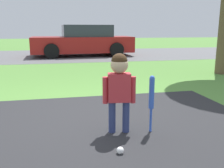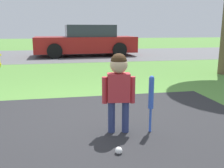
{
  "view_description": "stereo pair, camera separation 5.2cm",
  "coord_description": "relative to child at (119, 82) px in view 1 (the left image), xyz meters",
  "views": [
    {
      "loc": [
        -0.27,
        -3.4,
        1.21
      ],
      "look_at": [
        0.39,
        -0.28,
        0.51
      ],
      "focal_mm": 40.0,
      "sensor_mm": 36.0,
      "label": 1
    },
    {
      "loc": [
        -0.22,
        -3.41,
        1.21
      ],
      "look_at": [
        0.39,
        -0.28,
        0.51
      ],
      "focal_mm": 40.0,
      "sensor_mm": 36.0,
      "label": 2
    }
  ],
  "objects": [
    {
      "name": "sports_ball",
      "position": [
        -0.11,
        -0.52,
        -0.58
      ],
      "size": [
        0.07,
        0.07,
        0.07
      ],
      "color": "white",
      "rests_on": "ground"
    },
    {
      "name": "ground_plane",
      "position": [
        -0.39,
        0.68,
        -0.61
      ],
      "size": [
        60.0,
        60.0,
        0.0
      ],
      "primitive_type": "plane",
      "color": "#518438"
    },
    {
      "name": "child",
      "position": [
        0.0,
        0.0,
        0.0
      ],
      "size": [
        0.38,
        0.2,
        0.95
      ],
      "rotation": [
        0.0,
        0.0,
        -0.14
      ],
      "color": "navy",
      "rests_on": "ground"
    },
    {
      "name": "street_strip",
      "position": [
        -0.39,
        9.36,
        -0.61
      ],
      "size": [
        40.0,
        6.0,
        0.01
      ],
      "color": "#59595B",
      "rests_on": "ground"
    },
    {
      "name": "baseball_bat",
      "position": [
        0.37,
        -0.07,
        -0.17
      ],
      "size": [
        0.06,
        0.06,
        0.69
      ],
      "color": "blue",
      "rests_on": "ground"
    },
    {
      "name": "parked_car",
      "position": [
        0.45,
        8.85,
        0.04
      ],
      "size": [
        4.55,
        2.17,
        1.38
      ],
      "rotation": [
        0.0,
        0.0,
        3.18
      ],
      "color": "maroon",
      "rests_on": "ground"
    }
  ]
}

